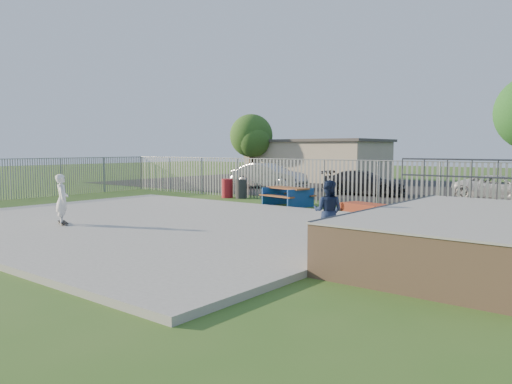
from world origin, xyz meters
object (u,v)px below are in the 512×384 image
Objects in this scene: picnic_table at (288,197)px; trash_bin_grey at (241,189)px; car_white at (502,188)px; tree_left at (251,136)px; skater_navy at (328,211)px; trash_bin_red at (227,188)px; car_silver at (269,176)px; skater_white at (62,199)px; funbox at (366,208)px; car_dark at (364,183)px.

trash_bin_grey is (-3.80, 1.35, 0.06)m from picnic_table.
car_white is 0.83× the size of tree_left.
trash_bin_grey is at bearing -56.09° from skater_navy.
tree_left is (-12.34, 12.67, 3.07)m from picnic_table.
car_silver is (-1.75, 5.86, 0.32)m from trash_bin_red.
skater_white reaches higher than picnic_table.
skater_white is (10.40, -22.11, -2.56)m from tree_left.
car_white is at bearing 33.54° from trash_bin_grey.
funbox is 1.24× the size of skater_navy.
funbox is 2.00× the size of trash_bin_red.
trash_bin_grey is 6.74m from car_dark.
car_dark reaches higher than car_white.
skater_white reaches higher than car_dark.
skater_white reaches higher than car_silver.
car_silver is (-2.52, 5.66, 0.33)m from trash_bin_grey.
picnic_table is 0.52× the size of car_white.
car_white is 2.76× the size of skater_navy.
skater_navy is at bearing -37.17° from trash_bin_red.
car_dark is at bearing 49.13° from trash_bin_red.
car_silver is at bearing -43.16° from tree_left.
tree_left reaches higher than trash_bin_grey.
skater_navy and skater_white have the same top height.
trash_bin_grey is at bearing 124.61° from car_white.
car_white is (6.46, 1.59, -0.05)m from car_dark.
car_silver is 1.06× the size of car_dark.
car_white reaches higher than trash_bin_red.
trash_bin_red is 0.62× the size of skater_navy.
car_white reaches higher than funbox.
trash_bin_red is 13.37m from car_white.
car_silver is 8.69m from tree_left.
trash_bin_grey is at bearing -174.68° from funbox.
trash_bin_grey is (-7.41, 1.17, 0.30)m from funbox.
car_silver is at bearing 80.42° from car_dark.
picnic_table is at bearing -45.76° from tree_left.
skater_navy is at bearing -143.82° from car_silver.
car_dark is at bearing -97.94° from car_silver.
skater_navy reaches higher than picnic_table.
tree_left reaches higher than picnic_table.
trash_bin_grey is 0.18× the size of tree_left.
funbox is 0.41× the size of car_silver.
skater_navy is (2.44, -7.07, 0.76)m from funbox.
skater_navy reaches higher than car_silver.
funbox is 1.24× the size of skater_white.
trash_bin_grey is at bearing -161.51° from car_silver.
car_dark is 2.86× the size of skater_white.
skater_white is (-8.66, -17.77, 0.31)m from car_white.
car_silver is 17.03m from skater_white.
funbox is 11.14m from skater_white.
trash_bin_grey is at bearing -48.70° from skater_white.
car_silver is at bearing 144.24° from picnic_table.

